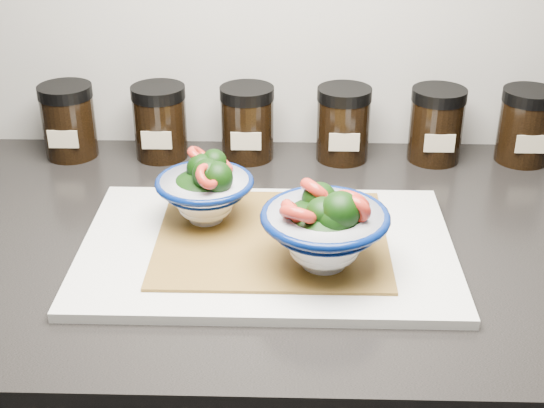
{
  "coord_description": "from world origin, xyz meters",
  "views": [
    {
      "loc": [
        0.06,
        0.62,
        1.38
      ],
      "look_at": [
        0.04,
        1.42,
        0.96
      ],
      "focal_mm": 50.0,
      "sensor_mm": 36.0,
      "label": 1
    }
  ],
  "objects_px": {
    "bowl_left": "(206,190)",
    "spice_jar_a": "(69,121)",
    "spice_jar_d": "(343,124)",
    "spice_jar_e": "(436,125)",
    "bowl_right": "(325,228)",
    "spice_jar_f": "(526,126)",
    "spice_jar_b": "(160,122)",
    "spice_jar_c": "(247,123)",
    "cutting_board": "(267,248)"
  },
  "relations": [
    {
      "from": "spice_jar_d",
      "to": "spice_jar_e",
      "type": "height_order",
      "value": "same"
    },
    {
      "from": "cutting_board",
      "to": "spice_jar_f",
      "type": "xyz_separation_m",
      "value": [
        0.38,
        0.28,
        0.05
      ]
    },
    {
      "from": "spice_jar_b",
      "to": "cutting_board",
      "type": "bearing_deg",
      "value": -58.7
    },
    {
      "from": "spice_jar_a",
      "to": "spice_jar_d",
      "type": "relative_size",
      "value": 1.0
    },
    {
      "from": "bowl_right",
      "to": "spice_jar_f",
      "type": "height_order",
      "value": "bowl_right"
    },
    {
      "from": "cutting_board",
      "to": "bowl_left",
      "type": "bearing_deg",
      "value": 145.82
    },
    {
      "from": "cutting_board",
      "to": "spice_jar_e",
      "type": "relative_size",
      "value": 3.98
    },
    {
      "from": "spice_jar_a",
      "to": "spice_jar_d",
      "type": "bearing_deg",
      "value": 0.0
    },
    {
      "from": "bowl_left",
      "to": "spice_jar_e",
      "type": "relative_size",
      "value": 1.1
    },
    {
      "from": "spice_jar_a",
      "to": "spice_jar_c",
      "type": "distance_m",
      "value": 0.27
    },
    {
      "from": "spice_jar_a",
      "to": "spice_jar_d",
      "type": "xyz_separation_m",
      "value": [
        0.42,
        0.0,
        0.0
      ]
    },
    {
      "from": "cutting_board",
      "to": "spice_jar_c",
      "type": "distance_m",
      "value": 0.29
    },
    {
      "from": "cutting_board",
      "to": "spice_jar_d",
      "type": "height_order",
      "value": "spice_jar_d"
    },
    {
      "from": "spice_jar_a",
      "to": "spice_jar_b",
      "type": "distance_m",
      "value": 0.14
    },
    {
      "from": "cutting_board",
      "to": "spice_jar_a",
      "type": "height_order",
      "value": "spice_jar_a"
    },
    {
      "from": "spice_jar_c",
      "to": "spice_jar_e",
      "type": "xyz_separation_m",
      "value": [
        0.29,
        0.0,
        0.0
      ]
    },
    {
      "from": "bowl_left",
      "to": "spice_jar_f",
      "type": "xyz_separation_m",
      "value": [
        0.46,
        0.23,
        -0.0
      ]
    },
    {
      "from": "spice_jar_a",
      "to": "spice_jar_b",
      "type": "relative_size",
      "value": 1.0
    },
    {
      "from": "cutting_board",
      "to": "spice_jar_e",
      "type": "xyz_separation_m",
      "value": [
        0.25,
        0.28,
        0.05
      ]
    },
    {
      "from": "spice_jar_c",
      "to": "spice_jar_d",
      "type": "height_order",
      "value": "same"
    },
    {
      "from": "bowl_left",
      "to": "spice_jar_b",
      "type": "relative_size",
      "value": 1.1
    },
    {
      "from": "bowl_left",
      "to": "spice_jar_a",
      "type": "distance_m",
      "value": 0.33
    },
    {
      "from": "spice_jar_d",
      "to": "spice_jar_a",
      "type": "bearing_deg",
      "value": 180.0
    },
    {
      "from": "spice_jar_f",
      "to": "bowl_left",
      "type": "bearing_deg",
      "value": -153.31
    },
    {
      "from": "cutting_board",
      "to": "bowl_left",
      "type": "relative_size",
      "value": 3.63
    },
    {
      "from": "bowl_right",
      "to": "bowl_left",
      "type": "bearing_deg",
      "value": 144.58
    },
    {
      "from": "spice_jar_a",
      "to": "spice_jar_b",
      "type": "bearing_deg",
      "value": 0.0
    },
    {
      "from": "spice_jar_a",
      "to": "spice_jar_e",
      "type": "xyz_separation_m",
      "value": [
        0.56,
        0.0,
        0.0
      ]
    },
    {
      "from": "spice_jar_d",
      "to": "spice_jar_c",
      "type": "bearing_deg",
      "value": 180.0
    },
    {
      "from": "cutting_board",
      "to": "spice_jar_d",
      "type": "distance_m",
      "value": 0.31
    },
    {
      "from": "spice_jar_b",
      "to": "spice_jar_c",
      "type": "relative_size",
      "value": 1.0
    },
    {
      "from": "bowl_left",
      "to": "spice_jar_c",
      "type": "height_order",
      "value": "same"
    },
    {
      "from": "bowl_right",
      "to": "spice_jar_e",
      "type": "xyz_separation_m",
      "value": [
        0.18,
        0.33,
        -0.01
      ]
    },
    {
      "from": "bowl_left",
      "to": "spice_jar_f",
      "type": "distance_m",
      "value": 0.51
    },
    {
      "from": "spice_jar_c",
      "to": "spice_jar_d",
      "type": "bearing_deg",
      "value": 0.0
    },
    {
      "from": "spice_jar_b",
      "to": "bowl_left",
      "type": "bearing_deg",
      "value": -67.78
    },
    {
      "from": "bowl_left",
      "to": "cutting_board",
      "type": "bearing_deg",
      "value": -34.18
    },
    {
      "from": "spice_jar_b",
      "to": "spice_jar_f",
      "type": "xyz_separation_m",
      "value": [
        0.55,
        0.0,
        0.0
      ]
    },
    {
      "from": "spice_jar_e",
      "to": "spice_jar_f",
      "type": "bearing_deg",
      "value": 0.0
    },
    {
      "from": "cutting_board",
      "to": "spice_jar_b",
      "type": "height_order",
      "value": "spice_jar_b"
    },
    {
      "from": "spice_jar_a",
      "to": "spice_jar_d",
      "type": "distance_m",
      "value": 0.42
    },
    {
      "from": "spice_jar_a",
      "to": "spice_jar_c",
      "type": "height_order",
      "value": "same"
    },
    {
      "from": "cutting_board",
      "to": "bowl_left",
      "type": "height_order",
      "value": "bowl_left"
    },
    {
      "from": "spice_jar_e",
      "to": "spice_jar_b",
      "type": "bearing_deg",
      "value": 180.0
    },
    {
      "from": "bowl_left",
      "to": "spice_jar_d",
      "type": "xyz_separation_m",
      "value": [
        0.18,
        0.23,
        -0.0
      ]
    },
    {
      "from": "bowl_right",
      "to": "spice_jar_a",
      "type": "xyz_separation_m",
      "value": [
        -0.38,
        0.33,
        -0.01
      ]
    },
    {
      "from": "bowl_right",
      "to": "spice_jar_e",
      "type": "distance_m",
      "value": 0.38
    },
    {
      "from": "bowl_left",
      "to": "spice_jar_e",
      "type": "bearing_deg",
      "value": 35.39
    },
    {
      "from": "spice_jar_f",
      "to": "spice_jar_b",
      "type": "bearing_deg",
      "value": 180.0
    },
    {
      "from": "spice_jar_b",
      "to": "spice_jar_f",
      "type": "distance_m",
      "value": 0.55
    }
  ]
}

